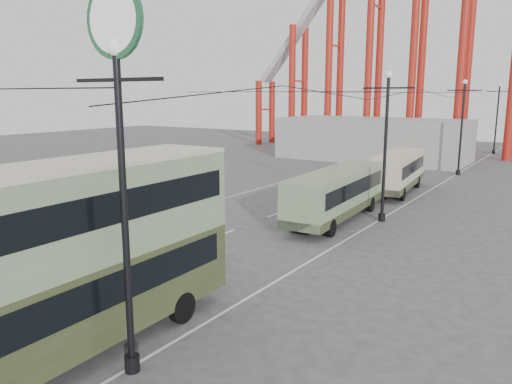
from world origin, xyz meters
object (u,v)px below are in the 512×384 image
Objects in this scene: lamp_post_near at (118,97)px; double_decker_bus at (80,248)px; single_decker_green at (337,192)px; pedestrian at (216,244)px; single_decker_cream at (397,171)px.

lamp_post_near is 0.96× the size of double_decker_bus.
double_decker_bus is at bearing -91.82° from single_decker_green.
lamp_post_near is 11.89m from pedestrian.
pedestrian is (-3.85, 8.88, -6.91)m from lamp_post_near.
double_decker_bus is at bearing 178.49° from lamp_post_near.
pedestrian is at bearing 113.47° from lamp_post_near.
single_decker_cream is 5.45× the size of pedestrian.
single_decker_cream is (-0.19, 30.91, -1.56)m from double_decker_bus.
lamp_post_near is at bearing -2.84° from double_decker_bus.
pedestrian is (-1.74, 8.82, -2.39)m from double_decker_bus.
double_decker_bus is 30.95m from single_decker_cream.
single_decker_green is (-2.54, 19.69, -6.06)m from lamp_post_near.
single_decker_green is 10.93m from pedestrian.
double_decker_bus is 0.98× the size of single_decker_green.
lamp_post_near reaches higher than pedestrian.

